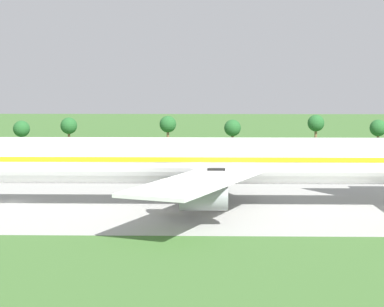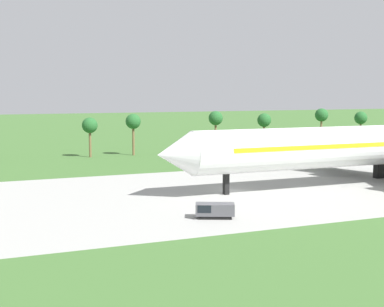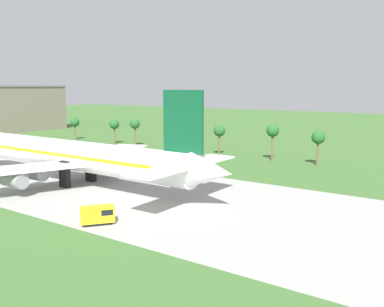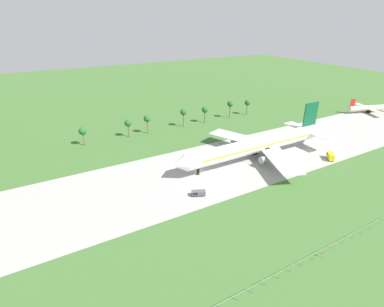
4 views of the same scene
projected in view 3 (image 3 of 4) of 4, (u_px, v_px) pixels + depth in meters
ground_plane at (9, 168)px, 112.20m from camera, size 600.00×600.00×0.00m
taxiway_strip at (9, 168)px, 112.20m from camera, size 320.00×44.00×0.02m
jet_airliner at (73, 155)px, 93.74m from camera, size 81.00×54.36×20.66m
baggage_tug at (98, 215)px, 66.25m from camera, size 4.70×5.29×2.93m
palm_tree_row at (178, 128)px, 141.77m from camera, size 102.57×3.60×10.53m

